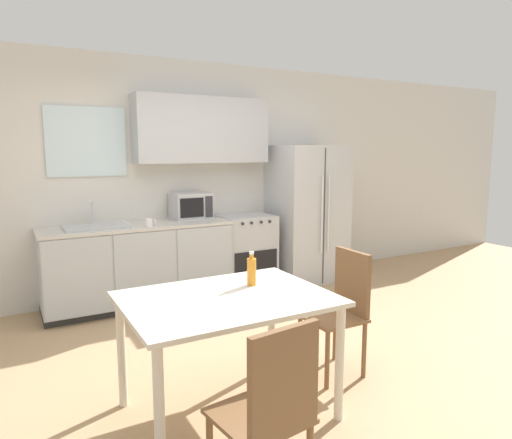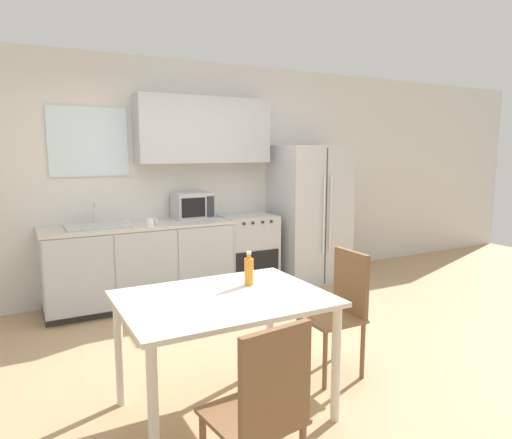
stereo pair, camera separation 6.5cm
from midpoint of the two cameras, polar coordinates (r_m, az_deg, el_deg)
name	(u,v)px [view 2 (the right image)]	position (r m, az deg, el deg)	size (l,w,h in m)	color
ground_plane	(251,358)	(3.87, -0.13, -16.97)	(12.00, 12.00, 0.00)	tan
wall_back	(173,170)	(5.42, -9.99, 6.08)	(12.00, 0.38, 2.70)	silver
kitchen_counter	(140,264)	(5.12, -13.97, -5.44)	(1.98, 0.65, 0.89)	#333333
oven_range	(246,251)	(5.59, -0.91, -4.02)	(0.64, 0.61, 0.90)	#B7BABC
refrigerator	(309,214)	(5.91, 6.98, 0.74)	(0.89, 0.75, 1.73)	silver
kitchen_sink	(97,225)	(4.95, -18.85, -0.71)	(0.63, 0.42, 0.25)	#B7BABC
microwave	(192,206)	(5.31, -7.60, 1.73)	(0.43, 0.35, 0.30)	#B7BABC
coffee_mug	(151,222)	(4.83, -12.64, -0.34)	(0.11, 0.08, 0.09)	white
dining_table	(224,311)	(2.90, -3.41, -11.38)	(1.26, 0.93, 0.77)	beige
dining_chair_near	(264,406)	(2.21, 1.93, -22.27)	(0.45, 0.45, 0.93)	brown
dining_chair_side	(341,303)	(3.54, 11.14, -10.25)	(0.40, 0.40, 0.93)	brown
drink_bottle	(249,271)	(3.07, -0.28, -6.44)	(0.06, 0.06, 0.23)	orange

